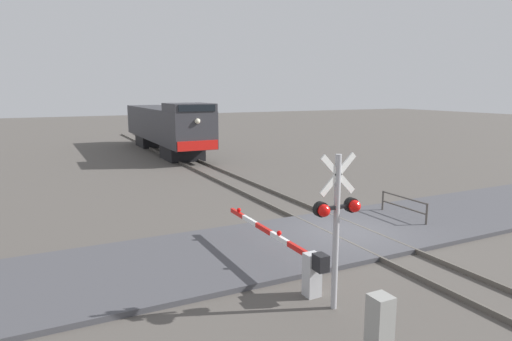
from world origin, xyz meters
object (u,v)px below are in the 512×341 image
(utility_cabinet, at_px, (379,331))
(guard_railing, at_px, (404,205))
(crossing_signal, at_px, (337,216))
(crossing_gate, at_px, (298,258))
(locomotive, at_px, (166,126))

(utility_cabinet, height_order, guard_railing, utility_cabinet)
(crossing_signal, distance_m, crossing_gate, 2.08)
(crossing_signal, xyz_separation_m, crossing_gate, (-0.11, 1.45, -1.48))
(crossing_signal, distance_m, utility_cabinet, 2.68)
(crossing_gate, bearing_deg, utility_cabinet, -97.48)
(locomotive, bearing_deg, crossing_signal, -97.62)
(crossing_signal, bearing_deg, utility_cabinet, -105.18)
(crossing_gate, distance_m, guard_railing, 7.49)
(locomotive, bearing_deg, crossing_gate, -98.27)
(guard_railing, bearing_deg, locomotive, 97.43)
(locomotive, relative_size, guard_railing, 6.73)
(utility_cabinet, bearing_deg, locomotive, 81.83)
(guard_railing, bearing_deg, crossing_signal, -145.49)
(crossing_signal, xyz_separation_m, utility_cabinet, (-0.57, -2.12, -1.54))
(crossing_gate, relative_size, utility_cabinet, 3.97)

